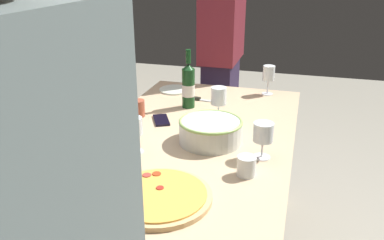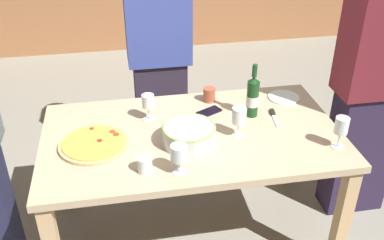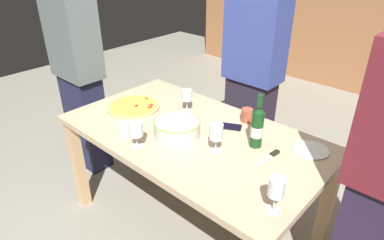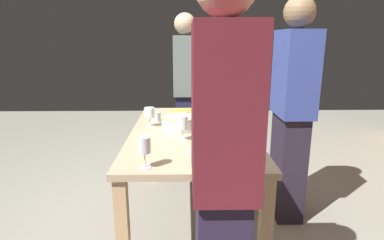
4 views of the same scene
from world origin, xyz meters
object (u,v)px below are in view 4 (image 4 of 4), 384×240
(wine_bottle, at_px, (213,128))
(wine_glass_by_bottle, at_px, (182,124))
(dining_table, at_px, (192,142))
(pizza_knife, at_px, (208,152))
(person_host, at_px, (221,176))
(serving_bowl, at_px, (180,122))
(cup_ceramic, at_px, (240,131))
(cup_amber, at_px, (157,117))
(person_guest_right, at_px, (185,92))
(pizza, at_px, (187,113))
(wine_glass_far_right, at_px, (149,114))
(side_plate, at_px, (245,160))
(wine_glass_near_pizza, at_px, (144,147))
(cell_phone, at_px, (220,135))
(wine_glass_far_left, at_px, (214,110))
(person_guest_left, at_px, (292,111))

(wine_bottle, distance_m, wine_glass_by_bottle, 0.24)
(dining_table, bearing_deg, pizza_knife, 9.97)
(wine_bottle, xyz_separation_m, person_host, (0.73, -0.02, 0.00))
(serving_bowl, distance_m, cup_ceramic, 0.47)
(cup_amber, bearing_deg, wine_bottle, 32.68)
(person_host, relative_size, person_guest_right, 1.02)
(pizza, distance_m, wine_glass_far_right, 0.50)
(cup_ceramic, bearing_deg, serving_bowl, -114.81)
(side_plate, height_order, person_host, person_host)
(dining_table, distance_m, side_plate, 0.70)
(wine_bottle, xyz_separation_m, wine_glass_far_right, (-0.49, -0.45, -0.02))
(pizza, height_order, serving_bowl, serving_bowl)
(person_guest_right, bearing_deg, pizza, -0.72)
(wine_glass_far_right, bearing_deg, wine_glass_near_pizza, 4.48)
(wine_bottle, distance_m, cell_phone, 0.27)
(wine_bottle, distance_m, side_plate, 0.33)
(wine_glass_near_pizza, bearing_deg, wine_glass_far_right, -175.52)
(side_plate, bearing_deg, person_guest_right, -169.13)
(side_plate, bearing_deg, cell_phone, -169.48)
(wine_glass_far_left, distance_m, side_plate, 0.85)
(wine_glass_near_pizza, relative_size, person_guest_left, 0.10)
(wine_glass_far_left, xyz_separation_m, wine_glass_far_right, (0.10, -0.51, -0.00))
(wine_glass_by_bottle, distance_m, person_host, 0.87)
(serving_bowl, bearing_deg, person_host, 9.81)
(wine_glass_near_pizza, bearing_deg, person_host, 43.59)
(pizza_knife, bearing_deg, person_host, 1.44)
(person_guest_left, bearing_deg, pizza_knife, 33.74)
(serving_bowl, distance_m, cell_phone, 0.34)
(serving_bowl, distance_m, side_plate, 0.76)
(dining_table, distance_m, wine_glass_by_bottle, 0.32)
(pizza_knife, height_order, person_host, person_host)
(person_guest_right, bearing_deg, serving_bowl, -4.66)
(pizza, xyz_separation_m, wine_bottle, (0.89, 0.16, 0.11))
(dining_table, relative_size, cup_amber, 20.96)
(wine_glass_far_right, bearing_deg, wine_bottle, 42.97)
(wine_glass_far_left, bearing_deg, wine_glass_by_bottle, -29.31)
(wine_bottle, height_order, wine_glass_far_right, wine_bottle)
(cell_phone, bearing_deg, side_plate, 73.19)
(wine_glass_far_right, bearing_deg, cup_ceramic, 66.80)
(wine_glass_by_bottle, bearing_deg, wine_bottle, 55.99)
(cup_ceramic, height_order, person_guest_right, person_guest_right)
(serving_bowl, bearing_deg, side_plate, 30.19)
(wine_glass_far_left, height_order, pizza_knife, wine_glass_far_left)
(wine_glass_far_left, xyz_separation_m, person_guest_left, (0.13, 0.59, 0.02))
(wine_glass_far_right, height_order, person_guest_left, person_guest_left)
(dining_table, xyz_separation_m, pizza_knife, (0.49, 0.09, 0.10))
(pizza, distance_m, wine_glass_by_bottle, 0.76)
(wine_glass_far_left, bearing_deg, wine_glass_near_pizza, -25.82)
(pizza, height_order, wine_glass_by_bottle, wine_glass_by_bottle)
(serving_bowl, xyz_separation_m, side_plate, (0.66, 0.38, -0.05))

